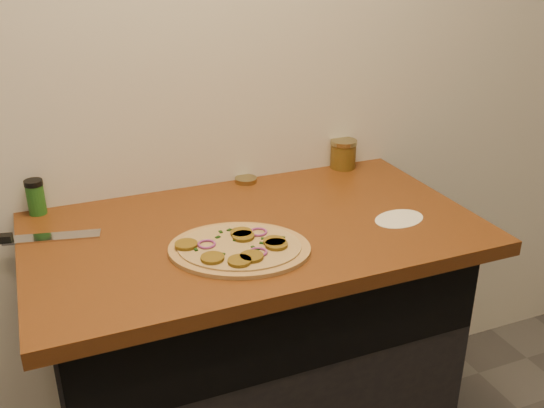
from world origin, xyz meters
name	(u,v)px	position (x,y,z in m)	size (l,w,h in m)	color
cabinet	(252,359)	(0.00, 1.45, 0.43)	(1.10, 0.60, 0.86)	black
countertop	(254,232)	(0.00, 1.42, 0.88)	(1.20, 0.70, 0.04)	brown
pizza	(240,248)	(-0.08, 1.30, 0.91)	(0.46, 0.46, 0.02)	tan
chefs_knife	(17,239)	(-0.59, 1.56, 0.91)	(0.35, 0.11, 0.02)	#B7BAC1
mason_jar_lid	(246,180)	(0.09, 1.72, 0.91)	(0.07, 0.07, 0.01)	#8F8153
salsa_jar	(343,154)	(0.43, 1.72, 0.95)	(0.09, 0.09, 0.10)	maroon
spice_shaker	(36,197)	(-0.53, 1.72, 0.95)	(0.05, 0.05, 0.10)	#205B1C
flour_spill	(399,219)	(0.38, 1.30, 0.90)	(0.15, 0.15, 0.00)	white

